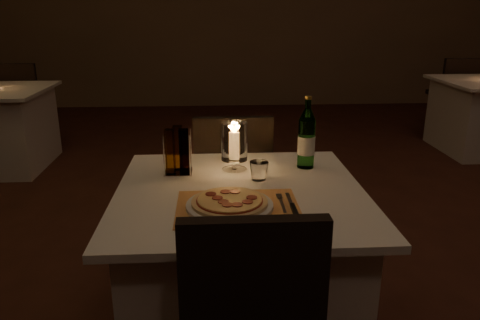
{
  "coord_description": "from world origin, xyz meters",
  "views": [
    {
      "loc": [
        -0.31,
        -2.15,
        1.44
      ],
      "look_at": [
        -0.2,
        -0.37,
        0.86
      ],
      "focal_mm": 35.0,
      "sensor_mm": 36.0,
      "label": 1
    }
  ],
  "objects": [
    {
      "name": "cruet_caddy",
      "position": [
        -0.47,
        -0.18,
        0.84
      ],
      "size": [
        0.12,
        0.12,
        0.21
      ],
      "color": "white",
      "rests_on": "main_table"
    },
    {
      "name": "knife",
      "position": [
        -0.02,
        -0.6,
        0.75
      ],
      "size": [
        0.02,
        0.22,
        0.01
      ],
      "color": "black",
      "rests_on": "placemat"
    },
    {
      "name": "neighbor_chair_lb",
      "position": [
        -2.33,
        2.91,
        0.55
      ],
      "size": [
        0.42,
        0.42,
        0.9
      ],
      "color": "black",
      "rests_on": "ground"
    },
    {
      "name": "water_bottle",
      "position": [
        0.11,
        -0.13,
        0.87
      ],
      "size": [
        0.08,
        0.08,
        0.33
      ],
      "color": "#64AC5C",
      "rests_on": "main_table"
    },
    {
      "name": "floor",
      "position": [
        0.0,
        0.0,
        -0.01
      ],
      "size": [
        8.0,
        10.0,
        0.02
      ],
      "primitive_type": "cube",
      "color": "#452016",
      "rests_on": "ground"
    },
    {
      "name": "fork",
      "position": [
        -0.06,
        -0.54,
        0.75
      ],
      "size": [
        0.02,
        0.18,
        0.0
      ],
      "color": "silver",
      "rests_on": "placemat"
    },
    {
      "name": "chair_far",
      "position": [
        -0.2,
        0.32,
        0.55
      ],
      "size": [
        0.42,
        0.42,
        0.9
      ],
      "color": "black",
      "rests_on": "ground"
    },
    {
      "name": "pizza",
      "position": [
        -0.25,
        -0.57,
        0.77
      ],
      "size": [
        0.28,
        0.28,
        0.02
      ],
      "color": "#D8B77F",
      "rests_on": "plate"
    },
    {
      "name": "hurricane_candle",
      "position": [
        -0.22,
        -0.17,
        0.87
      ],
      "size": [
        0.12,
        0.12,
        0.22
      ],
      "color": "white",
      "rests_on": "main_table"
    },
    {
      "name": "wall_back",
      "position": [
        0.0,
        5.01,
        1.5
      ],
      "size": [
        8.0,
        0.02,
        3.0
      ],
      "primitive_type": "cube",
      "color": "#84694D",
      "rests_on": "ground"
    },
    {
      "name": "main_table",
      "position": [
        -0.2,
        -0.39,
        0.37
      ],
      "size": [
        1.0,
        1.0,
        0.74
      ],
      "color": "silver",
      "rests_on": "ground"
    },
    {
      "name": "tumbler",
      "position": [
        -0.12,
        -0.28,
        0.78
      ],
      "size": [
        0.08,
        0.08,
        0.08
      ],
      "primitive_type": null,
      "color": "white",
      "rests_on": "main_table"
    },
    {
      "name": "placemat",
      "position": [
        -0.22,
        -0.57,
        0.74
      ],
      "size": [
        0.45,
        0.34,
        0.0
      ],
      "primitive_type": "cube",
      "color": "#CA8546",
      "rests_on": "main_table"
    },
    {
      "name": "neighbor_chair_rb",
      "position": [
        2.53,
        3.14,
        0.55
      ],
      "size": [
        0.42,
        0.42,
        0.9
      ],
      "color": "black",
      "rests_on": "ground"
    },
    {
      "name": "plate",
      "position": [
        -0.25,
        -0.57,
        0.75
      ],
      "size": [
        0.32,
        0.32,
        0.01
      ],
      "primitive_type": "cylinder",
      "color": "white",
      "rests_on": "placemat"
    }
  ]
}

